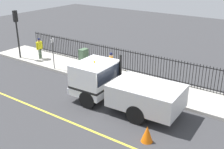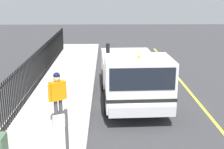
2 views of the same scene
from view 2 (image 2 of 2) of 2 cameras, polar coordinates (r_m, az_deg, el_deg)
The scene contains 7 objects.
ground_plane at distance 12.27m, azimuth 3.76°, elevation -5.57°, with size 57.17×57.17×0.00m, color #38383A.
sidewalk_slab at distance 12.36m, azimuth -10.43°, elevation -5.25°, with size 2.84×25.99×0.16m, color #B7B2A8.
lane_marking at distance 12.79m, azimuth 16.10°, elevation -5.25°, with size 0.12×23.39×0.01m, color yellow.
work_truck at distance 12.06m, azimuth 3.92°, elevation 0.07°, with size 2.56×6.08×2.51m.
worker_standing at distance 9.98m, azimuth -10.22°, elevation -3.36°, with size 0.54×0.47×1.75m.
iron_fence at distance 12.33m, azimuth -16.07°, elevation -1.40°, with size 0.04×22.13×1.57m.
traffic_cone at distance 15.31m, azimuth 10.24°, elevation 0.04°, with size 0.52×0.52×0.74m, color orange.
Camera 2 is at (1.04, 11.38, 4.46)m, focal length 48.59 mm.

